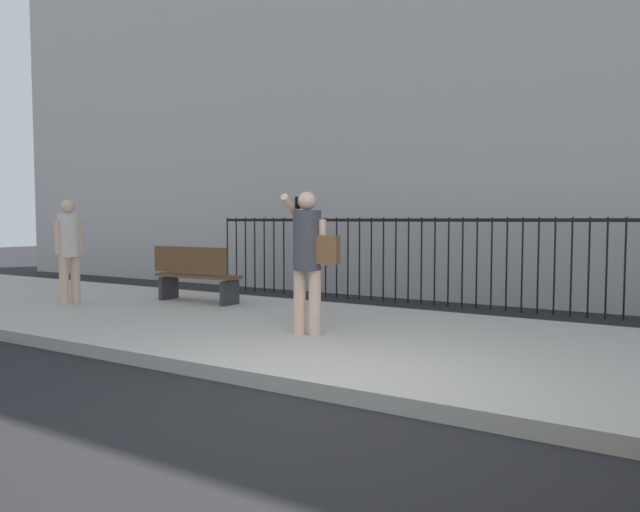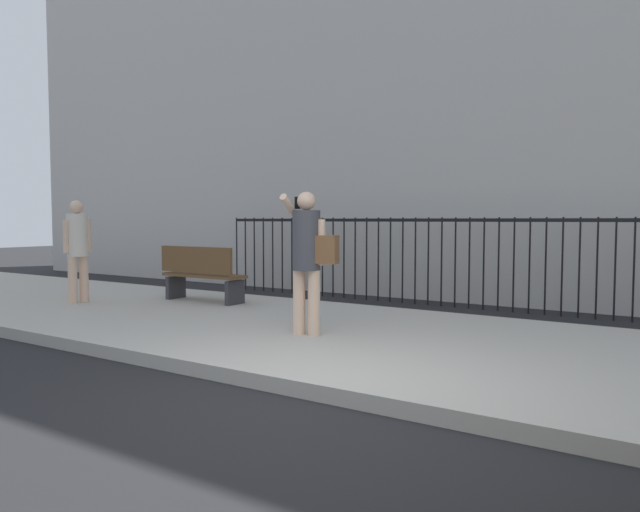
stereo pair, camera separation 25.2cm
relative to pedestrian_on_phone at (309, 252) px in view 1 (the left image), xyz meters
The scene contains 6 objects.
ground_plane 2.44m from the pedestrian_on_phone, 55.65° to the right, with size 60.00×60.00×0.00m, color black.
sidewalk 1.69m from the pedestrian_on_phone, 19.50° to the left, with size 28.00×4.40×0.15m, color #B2ADA3.
iron_fence 4.30m from the pedestrian_on_phone, 73.66° to the left, with size 12.03×0.04×1.60m.
pedestrian_on_phone is the anchor object (origin of this frame).
pedestrian_walking 4.88m from the pedestrian_on_phone, behind, with size 0.38×0.49×1.73m.
street_bench 3.52m from the pedestrian_on_phone, 156.51° to the left, with size 1.60×0.45×0.95m.
Camera 1 is at (2.63, -4.26, 1.56)m, focal length 33.21 mm.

